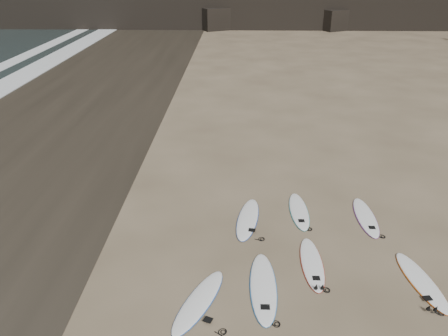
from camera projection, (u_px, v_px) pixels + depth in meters
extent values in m
plane|color=#897559|center=(352.00, 274.00, 11.70)|extent=(240.00, 240.00, 0.00)
cube|color=#383026|center=(32.00, 134.00, 21.03)|extent=(12.00, 200.00, 0.01)
cube|color=black|center=(331.00, 19.00, 51.53)|extent=(4.23, 4.46, 2.33)
cube|color=black|center=(213.00, 18.00, 51.85)|extent=(4.49, 4.76, 2.49)
ellipsoid|color=white|center=(199.00, 301.00, 10.73)|extent=(1.50, 2.53, 0.09)
ellipsoid|color=white|center=(263.00, 286.00, 11.19)|extent=(0.68, 2.76, 0.10)
ellipsoid|color=white|center=(312.00, 263.00, 12.06)|extent=(0.60, 2.40, 0.09)
ellipsoid|color=white|center=(421.00, 281.00, 11.39)|extent=(0.98, 2.52, 0.09)
ellipsoid|color=white|center=(248.00, 219.00, 14.13)|extent=(1.02, 2.64, 0.09)
ellipsoid|color=white|center=(299.00, 211.00, 14.57)|extent=(0.61, 2.40, 0.09)
ellipsoid|color=white|center=(366.00, 217.00, 14.23)|extent=(0.62, 2.46, 0.09)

